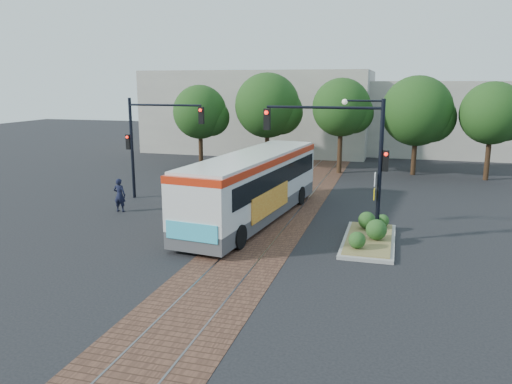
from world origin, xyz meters
TOP-DOWN VIEW (x-y plane):
  - ground at (0.00, 0.00)m, footprint 120.00×120.00m
  - trackbed at (0.00, 4.00)m, footprint 3.60×40.00m
  - tree_row at (1.21, 16.42)m, footprint 26.40×5.60m
  - warehouses at (-0.53, 28.75)m, footprint 40.00×13.00m
  - city_bus at (-1.13, 1.29)m, footprint 4.10×12.84m
  - traffic_island at (4.82, -0.90)m, footprint 2.20×5.20m
  - signal_pole_main at (3.86, -0.81)m, footprint 5.49×0.46m
  - signal_pole_left at (-8.37, 4.00)m, footprint 4.99×0.34m
  - officer at (-8.54, 0.77)m, footprint 0.69×0.47m
  - parked_car at (-4.18, 12.43)m, footprint 5.01×3.36m

SIDE VIEW (x-z plane):
  - ground at x=0.00m, z-range 0.00..0.00m
  - trackbed at x=0.00m, z-range 0.00..0.02m
  - traffic_island at x=4.82m, z-range -0.24..0.89m
  - parked_car at x=-4.18m, z-range 0.00..1.35m
  - officer at x=-8.54m, z-range 0.00..1.83m
  - city_bus at x=-1.13m, z-range 0.19..3.57m
  - warehouses at x=-0.53m, z-range -0.19..7.81m
  - signal_pole_left at x=-8.37m, z-range 0.86..6.86m
  - signal_pole_main at x=3.86m, z-range 1.16..7.16m
  - tree_row at x=1.21m, z-range 1.01..8.69m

